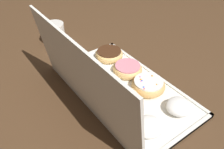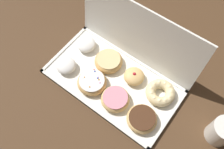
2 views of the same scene
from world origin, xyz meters
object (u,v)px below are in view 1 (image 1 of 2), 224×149
at_px(donut_box, 124,88).
at_px(coffee_mug, 55,33).
at_px(glazed_ring_donut_5, 123,100).
at_px(jelly_filled_donut_6, 100,80).
at_px(cruller_donut_7, 82,65).
at_px(sprinkle_donut_1, 148,85).
at_px(powdered_filled_donut_0, 179,107).
at_px(powdered_filled_donut_4, 149,127).
at_px(chocolate_frosted_donut_3, 109,54).
at_px(pink_frosted_donut_2, 128,69).

bearing_deg(donut_box, coffee_mug, 7.23).
xyz_separation_m(glazed_ring_donut_5, jelly_filled_donut_6, (0.13, 0.00, 0.00)).
height_order(donut_box, coffee_mug, coffee_mug).
xyz_separation_m(jelly_filled_donut_6, coffee_mug, (0.38, -0.01, 0.02)).
distance_m(glazed_ring_donut_5, cruller_donut_7, 0.25).
bearing_deg(sprinkle_donut_1, cruller_donut_7, 27.35).
distance_m(glazed_ring_donut_5, coffee_mug, 0.50).
bearing_deg(powdered_filled_donut_0, donut_box, 19.28).
height_order(powdered_filled_donut_0, glazed_ring_donut_5, powdered_filled_donut_0).
distance_m(sprinkle_donut_1, powdered_filled_donut_4, 0.18).
height_order(donut_box, chocolate_frosted_donut_3, chocolate_frosted_donut_3).
bearing_deg(jelly_filled_donut_6, coffee_mug, -0.79).
bearing_deg(powdered_filled_donut_0, chocolate_frosted_donut_3, -0.02).
height_order(donut_box, sprinkle_donut_1, sprinkle_donut_1).
bearing_deg(chocolate_frosted_donut_3, sprinkle_donut_1, 178.62).
xyz_separation_m(sprinkle_donut_1, powdered_filled_donut_4, (-0.13, 0.13, 0.00)).
bearing_deg(sprinkle_donut_1, coffee_mug, 13.22).
relative_size(chocolate_frosted_donut_3, powdered_filled_donut_4, 1.39).
relative_size(pink_frosted_donut_2, chocolate_frosted_donut_3, 0.97).
distance_m(chocolate_frosted_donut_3, jelly_filled_donut_6, 0.18).
relative_size(powdered_filled_donut_0, cruller_donut_7, 0.71).
bearing_deg(glazed_ring_donut_5, powdered_filled_donut_4, 176.23).
bearing_deg(powdered_filled_donut_4, glazed_ring_donut_5, -3.77).
bearing_deg(powdered_filled_donut_0, cruller_donut_7, 19.20).
bearing_deg(sprinkle_donut_1, powdered_filled_donut_0, -177.57).
bearing_deg(chocolate_frosted_donut_3, coffee_mug, 25.72).
distance_m(donut_box, chocolate_frosted_donut_3, 0.20).
bearing_deg(pink_frosted_donut_2, donut_box, 133.65).
bearing_deg(pink_frosted_donut_2, cruller_donut_7, 45.47).
bearing_deg(powdered_filled_donut_0, jelly_filled_donut_6, 26.82).
height_order(powdered_filled_donut_0, sprinkle_donut_1, sprinkle_donut_1).
bearing_deg(cruller_donut_7, coffee_mug, -1.84).
height_order(cruller_donut_7, coffee_mug, coffee_mug).
bearing_deg(powdered_filled_donut_0, pink_frosted_donut_2, 0.87).
bearing_deg(jelly_filled_donut_6, glazed_ring_donut_5, -178.09).
bearing_deg(glazed_ring_donut_5, chocolate_frosted_donut_3, -26.35).
height_order(sprinkle_donut_1, cruller_donut_7, sprinkle_donut_1).
height_order(powdered_filled_donut_0, pink_frosted_donut_2, powdered_filled_donut_0).
xyz_separation_m(donut_box, coffee_mug, (0.44, 0.06, 0.05)).
bearing_deg(chocolate_frosted_donut_3, cruller_donut_7, 90.47).
bearing_deg(chocolate_frosted_donut_3, jelly_filled_donut_6, 134.08).
xyz_separation_m(donut_box, glazed_ring_donut_5, (-0.06, 0.06, 0.02)).
xyz_separation_m(donut_box, powdered_filled_donut_0, (-0.19, -0.07, 0.03)).
bearing_deg(donut_box, chocolate_frosted_donut_3, -19.77).
distance_m(chocolate_frosted_donut_3, coffee_mug, 0.28).
relative_size(cruller_donut_7, coffee_mug, 1.07).
xyz_separation_m(pink_frosted_donut_2, coffee_mug, (0.38, 0.12, 0.02)).
relative_size(chocolate_frosted_donut_3, glazed_ring_donut_5, 0.98).
distance_m(powdered_filled_donut_0, pink_frosted_donut_2, 0.25).
bearing_deg(coffee_mug, powdered_filled_donut_4, 179.14).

